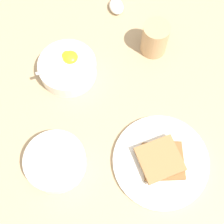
{
  "coord_description": "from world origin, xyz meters",
  "views": [
    {
      "loc": [
        -0.26,
        0.18,
        0.74
      ],
      "look_at": [
        -0.04,
        -0.02,
        0.02
      ],
      "focal_mm": 50.0,
      "sensor_mm": 36.0,
      "label": 1
    }
  ],
  "objects_px": {
    "egg_bowl": "(68,68)",
    "soup_spoon": "(115,3)",
    "toast_plate": "(161,161)",
    "toast_sandwich": "(162,160)",
    "congee_bowl": "(55,161)",
    "drinking_cup": "(155,38)"
  },
  "relations": [
    {
      "from": "toast_plate",
      "to": "toast_sandwich",
      "type": "xyz_separation_m",
      "value": [
        -0.0,
        0.0,
        0.02
      ]
    },
    {
      "from": "congee_bowl",
      "to": "toast_sandwich",
      "type": "bearing_deg",
      "value": -132.98
    },
    {
      "from": "egg_bowl",
      "to": "soup_spoon",
      "type": "xyz_separation_m",
      "value": [
        0.08,
        -0.24,
        -0.01
      ]
    },
    {
      "from": "toast_plate",
      "to": "toast_sandwich",
      "type": "relative_size",
      "value": 1.73
    },
    {
      "from": "soup_spoon",
      "to": "drinking_cup",
      "type": "bearing_deg",
      "value": 171.3
    },
    {
      "from": "toast_plate",
      "to": "congee_bowl",
      "type": "height_order",
      "value": "congee_bowl"
    },
    {
      "from": "soup_spoon",
      "to": "drinking_cup",
      "type": "xyz_separation_m",
      "value": [
        -0.18,
        0.03,
        0.04
      ]
    },
    {
      "from": "toast_sandwich",
      "to": "congee_bowl",
      "type": "xyz_separation_m",
      "value": [
        0.17,
        0.18,
        -0.0
      ]
    },
    {
      "from": "toast_sandwich",
      "to": "drinking_cup",
      "type": "xyz_separation_m",
      "value": [
        0.23,
        -0.22,
        0.02
      ]
    },
    {
      "from": "egg_bowl",
      "to": "toast_plate",
      "type": "height_order",
      "value": "egg_bowl"
    },
    {
      "from": "toast_plate",
      "to": "soup_spoon",
      "type": "height_order",
      "value": "soup_spoon"
    },
    {
      "from": "egg_bowl",
      "to": "toast_plate",
      "type": "xyz_separation_m",
      "value": [
        -0.34,
        0.0,
        -0.02
      ]
    },
    {
      "from": "toast_sandwich",
      "to": "soup_spoon",
      "type": "distance_m",
      "value": 0.48
    },
    {
      "from": "soup_spoon",
      "to": "congee_bowl",
      "type": "distance_m",
      "value": 0.49
    },
    {
      "from": "egg_bowl",
      "to": "congee_bowl",
      "type": "bearing_deg",
      "value": 132.89
    },
    {
      "from": "egg_bowl",
      "to": "toast_sandwich",
      "type": "distance_m",
      "value": 0.34
    },
    {
      "from": "egg_bowl",
      "to": "toast_plate",
      "type": "distance_m",
      "value": 0.34
    },
    {
      "from": "soup_spoon",
      "to": "congee_bowl",
      "type": "height_order",
      "value": "congee_bowl"
    },
    {
      "from": "drinking_cup",
      "to": "toast_plate",
      "type": "bearing_deg",
      "value": 137.0
    },
    {
      "from": "toast_sandwich",
      "to": "congee_bowl",
      "type": "bearing_deg",
      "value": 47.02
    },
    {
      "from": "soup_spoon",
      "to": "congee_bowl",
      "type": "bearing_deg",
      "value": 119.85
    },
    {
      "from": "egg_bowl",
      "to": "drinking_cup",
      "type": "height_order",
      "value": "drinking_cup"
    }
  ]
}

